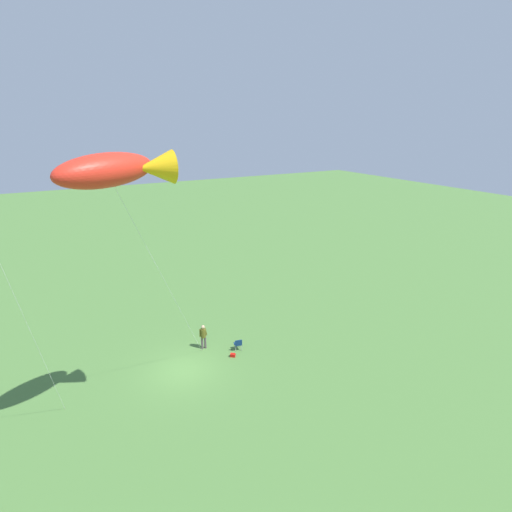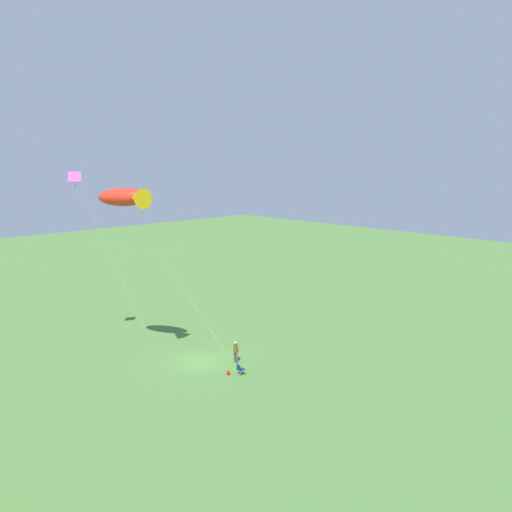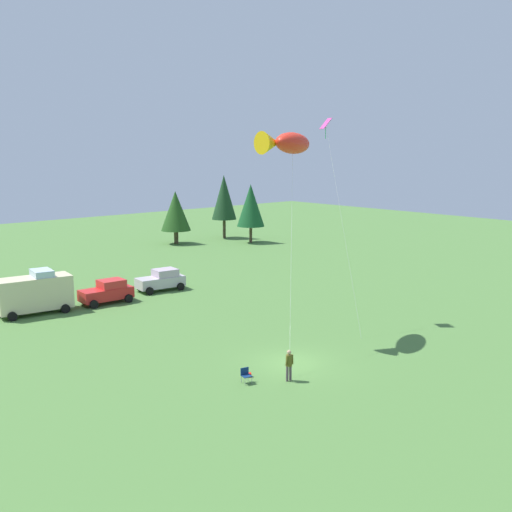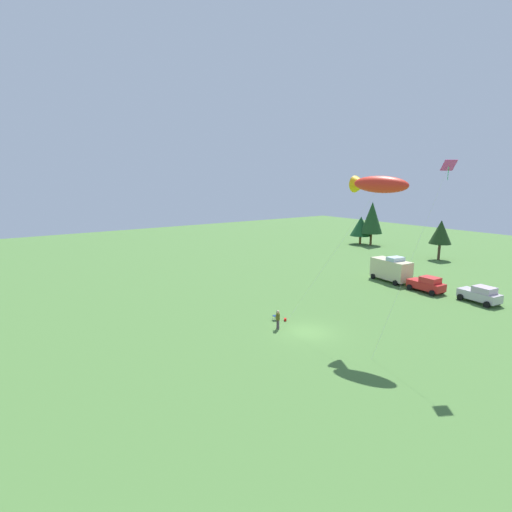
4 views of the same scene
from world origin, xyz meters
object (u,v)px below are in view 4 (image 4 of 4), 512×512
(person_kite_flyer, at_px, (278,318))
(folding_chair, at_px, (276,315))
(kite_large_fish, at_px, (376,184))
(kite_diamond_rainbow, at_px, (446,173))
(van_camper_beige, at_px, (391,269))
(car_red_sedan, at_px, (427,284))
(backpack_on_grass, at_px, (285,320))
(car_silver_compact, at_px, (480,294))

(person_kite_flyer, distance_m, folding_chair, 2.41)
(folding_chair, height_order, kite_large_fish, kite_large_fish)
(person_kite_flyer, distance_m, kite_diamond_rainbow, 17.84)
(person_kite_flyer, bearing_deg, folding_chair, -119.73)
(folding_chair, xyz_separation_m, kite_large_fish, (7.30, 4.36, 12.31))
(folding_chair, xyz_separation_m, van_camper_beige, (-2.96, 21.27, 1.16))
(folding_chair, bearing_deg, person_kite_flyer, 67.41)
(car_red_sedan, bearing_deg, folding_chair, -94.79)
(backpack_on_grass, xyz_separation_m, car_red_sedan, (2.02, 19.93, 0.84))
(car_red_sedan, relative_size, car_silver_compact, 0.98)
(folding_chair, height_order, kite_diamond_rainbow, kite_diamond_rainbow)
(person_kite_flyer, distance_m, kite_large_fish, 14.14)
(backpack_on_grass, xyz_separation_m, kite_diamond_rainbow, (11.75, 5.05, 13.57))
(folding_chair, xyz_separation_m, kite_diamond_rainbow, (12.42, 5.59, 13.19))
(folding_chair, distance_m, car_silver_compact, 22.96)
(person_kite_flyer, xyz_separation_m, car_red_sedan, (0.75, 21.82, -0.07))
(person_kite_flyer, relative_size, kite_large_fish, 0.13)
(backpack_on_grass, xyz_separation_m, van_camper_beige, (-3.62, 20.72, 1.53))
(car_red_sedan, xyz_separation_m, kite_large_fish, (4.62, -16.12, 11.85))
(backpack_on_grass, xyz_separation_m, kite_large_fish, (6.64, 3.81, 12.69))
(car_red_sedan, distance_m, kite_diamond_rainbow, 21.87)
(backpack_on_grass, bearing_deg, folding_chair, -140.60)
(folding_chair, distance_m, kite_diamond_rainbow, 18.96)
(backpack_on_grass, height_order, van_camper_beige, van_camper_beige)
(person_kite_flyer, distance_m, van_camper_beige, 23.14)
(person_kite_flyer, relative_size, van_camper_beige, 0.31)
(folding_chair, height_order, car_red_sedan, car_red_sedan)
(backpack_on_grass, distance_m, car_silver_compact, 22.22)
(person_kite_flyer, xyz_separation_m, van_camper_beige, (-4.89, 22.61, 0.62))
(car_silver_compact, relative_size, kite_large_fish, 0.32)
(person_kite_flyer, xyz_separation_m, backpack_on_grass, (-1.27, 1.89, -0.91))
(folding_chair, height_order, backpack_on_grass, folding_chair)
(van_camper_beige, distance_m, kite_large_fish, 22.71)
(car_red_sedan, bearing_deg, van_camper_beige, 174.74)
(kite_diamond_rainbow, bearing_deg, person_kite_flyer, -146.52)
(folding_chair, relative_size, car_red_sedan, 0.19)
(folding_chair, bearing_deg, car_silver_compact, 170.56)
(van_camper_beige, bearing_deg, kite_large_fish, -51.28)
(person_kite_flyer, bearing_deg, backpack_on_grass, -141.03)
(kite_large_fish, bearing_deg, person_kite_flyer, -133.29)
(backpack_on_grass, bearing_deg, van_camper_beige, 99.92)
(folding_chair, distance_m, backpack_on_grass, 0.94)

